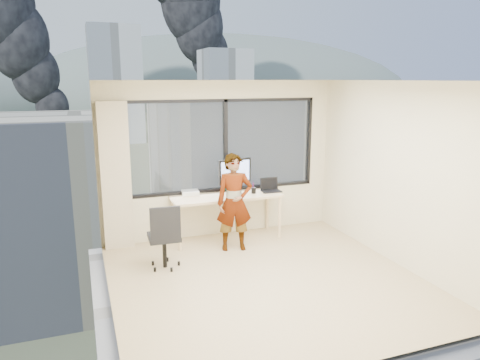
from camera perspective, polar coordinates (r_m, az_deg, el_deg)
name	(u,v)px	position (r m, az deg, el deg)	size (l,w,h in m)	color
floor	(265,279)	(6.15, 3.25, -12.48)	(4.00, 4.00, 0.01)	tan
ceiling	(268,81)	(5.57, 3.59, 12.52)	(4.00, 4.00, 0.01)	white
wall_front	(358,235)	(4.04, 14.77, -6.79)	(4.00, 0.01, 2.60)	beige
wall_left	(104,199)	(5.28, -16.97, -2.30)	(0.01, 4.00, 2.60)	beige
wall_right	(396,174)	(6.75, 19.21, 0.76)	(0.01, 4.00, 2.60)	beige
window_wall	(223,146)	(7.54, -2.24, 4.39)	(3.30, 0.16, 1.55)	black
curtain	(116,177)	(7.16, -15.53, 0.43)	(0.45, 0.14, 2.30)	beige
desk	(226,217)	(7.47, -1.73, -4.75)	(1.80, 0.60, 0.75)	beige
chair	(164,235)	(6.42, -9.65, -6.91)	(0.49, 0.49, 0.96)	black
person	(234,202)	(6.92, -0.72, -2.86)	(0.55, 0.36, 1.52)	#2D2D33
monitor	(235,176)	(7.39, -0.67, 0.49)	(0.60, 0.13, 0.60)	black
game_console	(190,193)	(7.45, -6.37, -1.60)	(0.28, 0.23, 0.07)	white
laptop	(271,186)	(7.60, 4.02, -0.73)	(0.32, 0.33, 0.20)	black
cellphone	(266,193)	(7.52, 3.33, -1.63)	(0.10, 0.04, 0.01)	black
pen_cup	(254,190)	(7.49, 1.75, -1.33)	(0.08, 0.08, 0.10)	black
handbag	(230,186)	(7.60, -1.22, -0.73)	(0.26, 0.13, 0.20)	#0B433E
exterior_ground	(88,143)	(126.23, -18.79, 4.52)	(400.00, 400.00, 0.04)	#515B3D
near_bldg_b	(227,164)	(46.20, -1.64, 2.01)	(14.00, 13.00, 16.00)	silver
near_bldg_c	(435,201)	(47.63, 23.54, -2.44)	(12.00, 10.00, 10.00)	beige
far_tower_b	(115,85)	(125.53, -15.57, 11.57)	(13.00, 13.00, 30.00)	silver
far_tower_c	(225,90)	(152.64, -1.93, 11.40)	(15.00, 15.00, 26.00)	silver
hill_b	(220,101)	(341.20, -2.50, 9.96)	(300.00, 220.00, 96.00)	slate
tree_b	(205,293)	(26.82, -4.48, -14.14)	(7.60, 7.60, 9.00)	#24541C
tree_c	(304,181)	(52.50, 8.10, -0.15)	(8.40, 8.40, 10.00)	#24541C
smoke_plume_b	(225,15)	(185.82, -1.93, 20.30)	(30.00, 18.00, 70.00)	black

